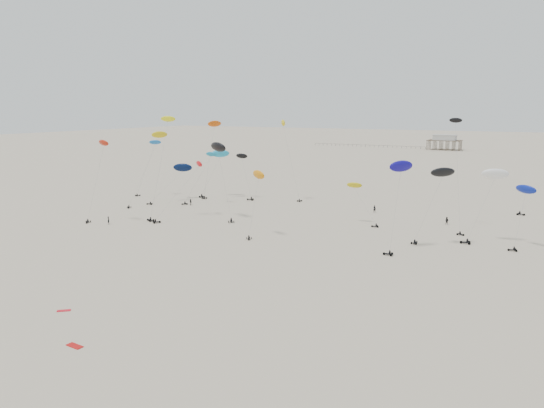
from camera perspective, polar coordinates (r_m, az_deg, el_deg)
The scene contains 29 objects.
ground_plane at distance 219.63m, azimuth 13.76°, elevation 2.86°, with size 900.00×900.00×0.00m, color #C3B49B.
pavilion_main at distance 367.59m, azimuth 18.05°, elevation 6.22°, with size 21.00×13.00×9.80m.
pier_fence at distance 380.12m, azimuth 10.24°, elevation 6.17°, with size 80.20×0.20×1.50m.
rig_0 at distance 114.20m, azimuth -1.61°, elevation 2.16°, with size 4.71×8.11×14.34m.
rig_1 at distance 135.16m, azimuth -9.36°, elevation 2.26°, with size 6.15×16.65×18.52m.
rig_2 at distance 135.20m, azimuth -11.75°, elevation 5.43°, with size 4.17×10.48×25.66m.
rig_3 at distance 154.69m, azimuth -7.44°, elevation 3.74°, with size 7.48×8.81×15.68m.
rig_4 at distance 135.22m, azimuth -18.02°, elevation 4.45°, with size 4.98×7.32×20.08m.
rig_5 at distance 172.18m, azimuth -12.88°, elevation 5.23°, with size 5.91×8.43×17.66m.
rig_6 at distance 158.71m, azimuth -12.42°, elevation 6.35°, with size 4.29×17.10×22.86m.
rig_7 at distance 158.00m, azimuth 26.65°, elevation 1.48°, with size 9.42×17.28×19.44m.
rig_8 at distance 133.19m, azimuth -5.64°, elevation 5.18°, with size 10.87×8.19×19.45m.
rig_9 at distance 116.07m, azimuth 25.46°, elevation 0.46°, with size 4.90×8.32×12.74m.
rig_10 at distance 106.33m, azimuth 13.54°, elevation 2.73°, with size 4.88×10.89×17.71m.
rig_11 at distance 127.27m, azimuth 19.34°, elevation 4.15°, with size 6.66×12.10×26.01m.
rig_12 at distance 128.65m, azimuth 9.39°, elevation 0.98°, with size 9.59×5.52×10.86m.
rig_13 at distance 163.57m, azimuth -9.85°, elevation 3.61°, with size 6.22×16.56×15.81m.
rig_14 at distance 167.35m, azimuth -5.86°, elevation 4.78°, with size 6.70×9.82×14.90m.
rig_15 at distance 112.00m, azimuth 17.52°, elevation 2.32°, with size 7.74×6.48×16.01m.
rig_16 at distance 158.72m, azimuth 1.48°, elevation 7.50°, with size 9.09×5.05×24.07m.
rig_17 at distance 117.91m, azimuth 22.40°, elevation 1.81°, with size 8.07×8.23×15.55m.
rig_18 at distance 163.28m, azimuth -6.39°, elevation 7.29°, with size 4.04×7.65×23.76m.
rig_19 at distance 162.30m, azimuth -2.97°, elevation 3.74°, with size 8.59×5.97×13.99m.
spectator_0 at distance 132.80m, azimuth -17.15°, elevation -2.08°, with size 0.79×0.55×2.18m, color black.
spectator_1 at distance 133.32m, azimuth 18.27°, elevation -2.10°, with size 1.03×0.60×2.12m, color black.
spectator_2 at distance 153.24m, azimuth -8.74°, elevation -0.12°, with size 1.24×0.67×2.10m, color black.
spectator_3 at distance 143.88m, azimuth 10.95°, elevation -0.87°, with size 0.81×0.56×2.23m, color black.
grounded_kite_a at distance 68.30m, azimuth -20.45°, elevation -14.14°, with size 2.20×0.90×0.08m, color #BE0D0B.
grounded_kite_b at distance 79.65m, azimuth -21.48°, elevation -10.64°, with size 1.80×0.70×0.07m, color red.
Camera 1 is at (52.39, -11.50, 27.59)m, focal length 35.00 mm.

